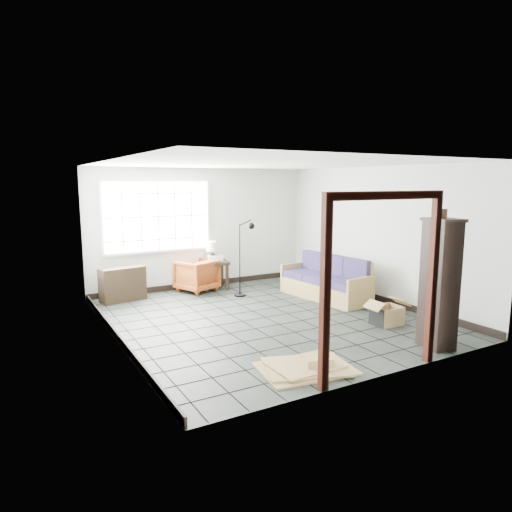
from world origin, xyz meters
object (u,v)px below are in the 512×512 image
armchair (197,274)px  side_table (214,266)px  futon_sofa (327,283)px  tall_shelf (439,283)px

armchair → side_table: 0.44m
side_table → futon_sofa: bearing=-48.3°
tall_shelf → side_table: bearing=115.3°
armchair → tall_shelf: (1.66, -4.80, 0.55)m
side_table → tall_shelf: (1.24, -4.80, 0.42)m
side_table → tall_shelf: bearing=-75.5°
armchair → tall_shelf: size_ratio=0.41×
futon_sofa → side_table: futon_sofa is taller
futon_sofa → armchair: 2.76m
armchair → tall_shelf: 5.11m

